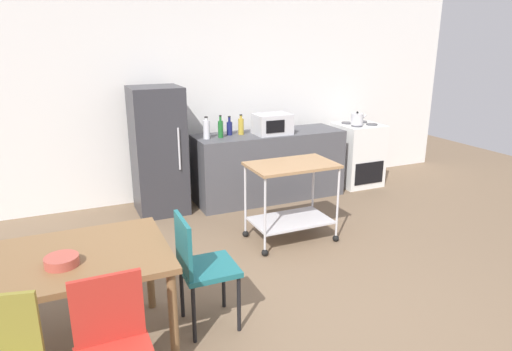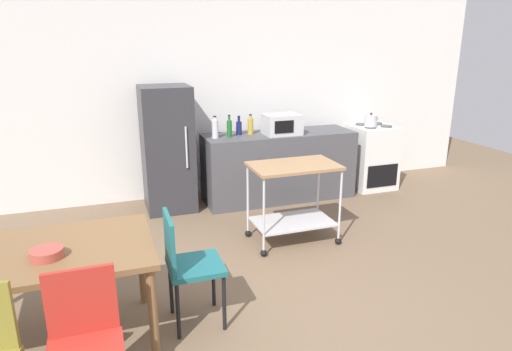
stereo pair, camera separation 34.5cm
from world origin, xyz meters
TOP-DOWN VIEW (x-y plane):
  - ground_plane at (0.00, 0.00)m, footprint 12.00×12.00m
  - back_wall at (0.00, 3.20)m, footprint 8.40×0.12m
  - kitchen_counter at (0.90, 2.60)m, footprint 2.00×0.64m
  - dining_table at (-1.79, 0.21)m, footprint 1.50×0.90m
  - chair_teal at (-0.81, 0.19)m, footprint 0.40×0.40m
  - chair_red at (-1.50, -0.52)m, footprint 0.40×0.40m
  - stove_oven at (2.35, 2.62)m, footprint 0.60×0.61m
  - refrigerator at (-0.55, 2.70)m, footprint 0.60×0.63m
  - kitchen_cart at (0.53, 1.29)m, footprint 0.91×0.57m
  - bottle_sparkling_water at (0.03, 2.57)m, footprint 0.08×0.08m
  - bottle_wine at (0.21, 2.57)m, footprint 0.06×0.06m
  - bottle_vinegar at (0.37, 2.68)m, footprint 0.07×0.07m
  - bottle_soy_sauce at (0.52, 2.65)m, footprint 0.07×0.07m
  - microwave at (0.90, 2.51)m, footprint 0.46×0.35m
  - fruit_bowl at (-1.71, 0.09)m, footprint 0.20×0.20m
  - kettle at (2.23, 2.52)m, footprint 0.24×0.17m

SIDE VIEW (x-z plane):
  - ground_plane at x=0.00m, z-range 0.00..0.00m
  - kitchen_counter at x=0.90m, z-range 0.00..0.90m
  - stove_oven at x=2.35m, z-range -0.01..0.91m
  - chair_teal at x=-0.81m, z-range 0.07..0.96m
  - chair_red at x=-1.50m, z-range 0.07..0.96m
  - kitchen_cart at x=0.53m, z-range 0.15..1.00m
  - dining_table at x=-1.79m, z-range 0.30..1.05m
  - refrigerator at x=-0.55m, z-range 0.00..1.55m
  - fruit_bowl at x=-1.71m, z-range 0.75..0.81m
  - bottle_vinegar at x=0.37m, z-range 0.87..1.12m
  - kettle at x=2.23m, z-range 0.91..1.10m
  - bottle_soy_sauce at x=0.52m, z-range 0.88..1.14m
  - bottle_wine at x=0.21m, z-range 0.87..1.15m
  - bottle_sparkling_water at x=0.03m, z-range 0.88..1.16m
  - microwave at x=0.90m, z-range 0.90..1.16m
  - back_wall at x=0.00m, z-range 0.00..2.90m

